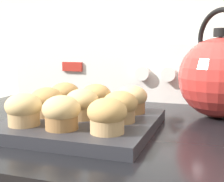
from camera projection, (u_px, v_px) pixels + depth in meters
wall_back at (132, 13)px, 0.98m from camera, size 8.00×0.05×2.40m
control_panel at (128, 72)px, 0.96m from camera, size 0.76×0.07×0.17m
muffin_pan at (83, 124)px, 0.63m from camera, size 0.29×0.29×0.02m
muffin_r0_c0 at (24, 109)px, 0.57m from camera, size 0.07×0.07×0.06m
muffin_r0_c1 at (61, 113)px, 0.54m from camera, size 0.07×0.07×0.06m
muffin_r0_c2 at (107, 116)px, 0.52m from camera, size 0.07×0.07×0.06m
muffin_r1_c0 at (47, 102)px, 0.64m from camera, size 0.07×0.07×0.06m
muffin_r1_c1 at (82, 104)px, 0.62m from camera, size 0.07×0.07×0.06m
muffin_r1_c2 at (120, 107)px, 0.60m from camera, size 0.07×0.07×0.06m
muffin_r2_c0 at (65, 95)px, 0.73m from camera, size 0.07×0.07×0.06m
muffin_r2_c1 at (96, 97)px, 0.70m from camera, size 0.07×0.07×0.06m
muffin_r2_c2 at (132, 99)px, 0.67m from camera, size 0.07×0.07×0.06m
tea_kettle at (219, 76)px, 0.72m from camera, size 0.20×0.20×0.25m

